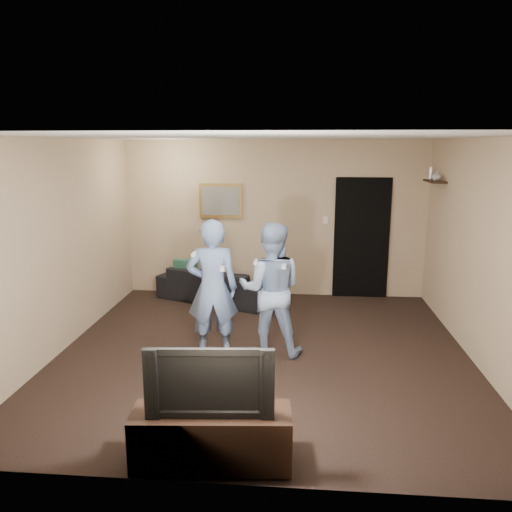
# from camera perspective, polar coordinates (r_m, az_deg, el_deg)

# --- Properties ---
(ground) EXTENTS (5.00, 5.00, 0.00)m
(ground) POSITION_cam_1_polar(r_m,az_deg,el_deg) (6.31, 0.85, -10.87)
(ground) COLOR black
(ground) RESTS_ON ground
(ceiling) EXTENTS (5.00, 5.00, 0.04)m
(ceiling) POSITION_cam_1_polar(r_m,az_deg,el_deg) (5.79, 0.93, 13.46)
(ceiling) COLOR silver
(ceiling) RESTS_ON wall_back
(wall_back) EXTENTS (5.00, 0.04, 2.60)m
(wall_back) POSITION_cam_1_polar(r_m,az_deg,el_deg) (8.37, 2.11, 4.25)
(wall_back) COLOR tan
(wall_back) RESTS_ON ground
(wall_front) EXTENTS (5.00, 0.04, 2.60)m
(wall_front) POSITION_cam_1_polar(r_m,az_deg,el_deg) (3.51, -2.04, -7.55)
(wall_front) COLOR tan
(wall_front) RESTS_ON ground
(wall_left) EXTENTS (0.04, 5.00, 2.60)m
(wall_left) POSITION_cam_1_polar(r_m,az_deg,el_deg) (6.58, -21.39, 1.10)
(wall_left) COLOR tan
(wall_left) RESTS_ON ground
(wall_right) EXTENTS (0.04, 5.00, 2.60)m
(wall_right) POSITION_cam_1_polar(r_m,az_deg,el_deg) (6.26, 24.37, 0.30)
(wall_right) COLOR tan
(wall_right) RESTS_ON ground
(sofa) EXTENTS (2.03, 1.38, 0.55)m
(sofa) POSITION_cam_1_polar(r_m,az_deg,el_deg) (8.24, -4.63, -3.20)
(sofa) COLOR black
(sofa) RESTS_ON ground
(throw_pillow) EXTENTS (0.40, 0.19, 0.39)m
(throw_pillow) POSITION_cam_1_polar(r_m,az_deg,el_deg) (8.29, -8.06, -1.74)
(throw_pillow) COLOR #1A4F43
(throw_pillow) RESTS_ON sofa
(painting_frame) EXTENTS (0.72, 0.05, 0.57)m
(painting_frame) POSITION_cam_1_polar(r_m,az_deg,el_deg) (8.40, -4.06, 6.32)
(painting_frame) COLOR olive
(painting_frame) RESTS_ON wall_back
(painting_canvas) EXTENTS (0.62, 0.01, 0.47)m
(painting_canvas) POSITION_cam_1_polar(r_m,az_deg,el_deg) (8.38, -4.09, 6.30)
(painting_canvas) COLOR slate
(painting_canvas) RESTS_ON painting_frame
(doorway) EXTENTS (0.90, 0.06, 2.00)m
(doorway) POSITION_cam_1_polar(r_m,az_deg,el_deg) (8.45, 11.96, 1.99)
(doorway) COLOR black
(doorway) RESTS_ON ground
(light_switch) EXTENTS (0.08, 0.02, 0.12)m
(light_switch) POSITION_cam_1_polar(r_m,az_deg,el_deg) (8.35, 7.95, 4.11)
(light_switch) COLOR silver
(light_switch) RESTS_ON wall_back
(wall_shelf) EXTENTS (0.20, 0.60, 0.03)m
(wall_shelf) POSITION_cam_1_polar(r_m,az_deg,el_deg) (7.85, 19.77, 8.04)
(wall_shelf) COLOR black
(wall_shelf) RESTS_ON wall_right
(shelf_vase) EXTENTS (0.16, 0.16, 0.14)m
(shelf_vase) POSITION_cam_1_polar(r_m,az_deg,el_deg) (7.77, 19.96, 8.63)
(shelf_vase) COLOR #B2B2B7
(shelf_vase) RESTS_ON wall_shelf
(shelf_figurine) EXTENTS (0.06, 0.06, 0.18)m
(shelf_figurine) POSITION_cam_1_polar(r_m,az_deg,el_deg) (8.09, 19.37, 8.93)
(shelf_figurine) COLOR white
(shelf_figurine) RESTS_ON wall_shelf
(tv_console) EXTENTS (1.28, 0.50, 0.45)m
(tv_console) POSITION_cam_1_polar(r_m,az_deg,el_deg) (4.21, -5.08, -19.93)
(tv_console) COLOR black
(tv_console) RESTS_ON ground
(television) EXTENTS (0.99, 0.21, 0.57)m
(television) POSITION_cam_1_polar(r_m,az_deg,el_deg) (3.96, -5.23, -13.73)
(television) COLOR black
(television) RESTS_ON tv_console
(wii_player_left) EXTENTS (0.66, 0.53, 1.68)m
(wii_player_left) POSITION_cam_1_polar(r_m,az_deg,el_deg) (5.97, -5.00, -3.74)
(wii_player_left) COLOR #718EC4
(wii_player_left) RESTS_ON ground
(wii_player_right) EXTENTS (0.80, 0.63, 1.62)m
(wii_player_right) POSITION_cam_1_polar(r_m,az_deg,el_deg) (6.01, 1.71, -3.85)
(wii_player_right) COLOR #91ACD4
(wii_player_right) RESTS_ON ground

